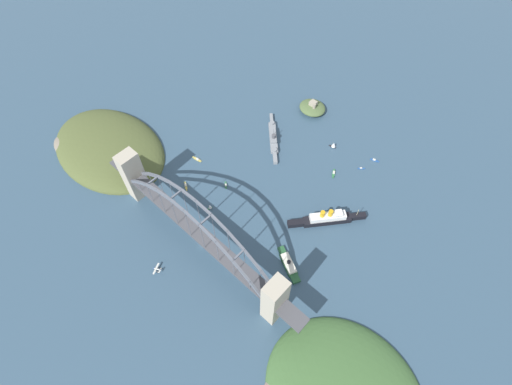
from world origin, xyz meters
name	(u,v)px	position (x,y,z in m)	size (l,w,h in m)	color
ground_plane	(201,246)	(0.00, 0.00, 0.00)	(1400.00, 1400.00, 0.00)	#334C60
harbor_arch_bridge	(196,230)	(0.00, 0.00, 32.39)	(252.10, 19.63, 75.09)	#ADA38E
headland_west_shore	(108,149)	(-174.14, 11.54, 0.00)	(155.01, 107.62, 31.41)	#4C562D
ocean_liner	(327,218)	(73.59, 106.68, 5.63)	(56.91, 66.24, 19.31)	black
naval_cruiser	(273,137)	(-41.43, 155.35, 3.18)	(59.07, 58.82, 17.60)	gray
harbor_ferry_steamer	(289,264)	(76.39, 43.15, 2.47)	(38.19, 23.38, 8.03)	#23512D
fort_island_mid_harbor	(312,108)	(-37.58, 225.95, 5.27)	(33.70, 30.72, 15.52)	#4C6038
seaplane_taxiing_near_bridge	(157,269)	(-11.43, -44.78, 2.20)	(8.63, 11.32, 5.07)	#B7B7B2
small_boat_0	(210,207)	(-25.36, 36.87, 3.22)	(4.29, 6.25, 6.90)	#2D6B3D
small_boat_1	(226,185)	(-34.43, 68.76, 0.76)	(8.28, 7.36, 2.18)	#2D6B3D
small_boat_2	(197,159)	(-84.88, 72.31, 0.66)	(12.84, 3.77, 1.87)	gold
small_boat_3	(334,145)	(18.82, 193.99, 3.91)	(9.05, 5.94, 8.29)	black
small_boat_4	(375,160)	(65.81, 209.59, 0.68)	(10.58, 4.53, 1.94)	#234C8C
small_boat_5	(186,186)	(-65.74, 38.29, 0.84)	(11.28, 7.46, 2.36)	gold
small_boat_6	(361,168)	(61.37, 189.09, 0.64)	(6.89, 6.48, 1.79)	#234C8C
small_boat_7	(334,173)	(42.69, 162.07, 0.83)	(7.61, 11.92, 2.23)	#2D6B3D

